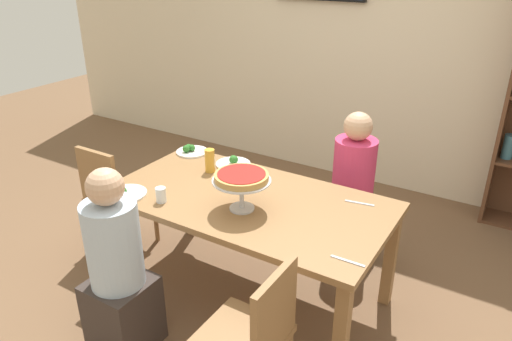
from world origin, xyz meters
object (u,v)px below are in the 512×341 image
(salad_plate_far_diner, at_px, (233,162))
(beer_glass_amber_tall, at_px, (210,161))
(salad_plate_spare, at_px, (126,193))
(chair_near_right, at_px, (254,334))
(cutlery_knife_near, at_px, (348,261))
(water_glass_clear_near, at_px, (161,195))
(diner_near_left, at_px, (118,276))
(deep_dish_pizza_stand, at_px, (242,179))
(diner_far_right, at_px, (351,198))
(chair_head_west, at_px, (112,194))
(salad_plate_near_diner, at_px, (191,150))
(cutlery_fork_near, at_px, (360,203))
(dining_table, at_px, (248,210))

(salad_plate_far_diner, xyz_separation_m, beer_glass_amber_tall, (-0.08, -0.18, 0.06))
(salad_plate_spare, relative_size, beer_glass_amber_tall, 1.56)
(chair_near_right, bearing_deg, cutlery_knife_near, -32.38)
(chair_near_right, relative_size, water_glass_clear_near, 9.11)
(water_glass_clear_near, bearing_deg, diner_near_left, -83.30)
(chair_near_right, height_order, salad_plate_spare, chair_near_right)
(deep_dish_pizza_stand, height_order, salad_plate_spare, deep_dish_pizza_stand)
(water_glass_clear_near, bearing_deg, deep_dish_pizza_stand, 21.42)
(diner_far_right, xyz_separation_m, chair_head_west, (-1.56, -0.86, -0.01))
(diner_near_left, height_order, salad_plate_far_diner, diner_near_left)
(diner_near_left, xyz_separation_m, deep_dish_pizza_stand, (0.42, 0.63, 0.45))
(diner_far_right, distance_m, chair_head_west, 1.78)
(diner_far_right, relative_size, salad_plate_near_diner, 4.78)
(cutlery_fork_near, bearing_deg, chair_near_right, 74.37)
(chair_near_right, distance_m, cutlery_fork_near, 1.08)
(chair_head_west, bearing_deg, deep_dish_pizza_stand, -2.83)
(diner_near_left, xyz_separation_m, cutlery_knife_near, (1.16, 0.46, 0.25))
(chair_near_right, relative_size, salad_plate_spare, 3.39)
(beer_glass_amber_tall, xyz_separation_m, water_glass_clear_near, (0.01, -0.51, -0.03))
(beer_glass_amber_tall, bearing_deg, cutlery_fork_near, 5.68)
(diner_near_left, height_order, beer_glass_amber_tall, diner_near_left)
(chair_head_west, distance_m, beer_glass_amber_tall, 0.84)
(salad_plate_far_diner, xyz_separation_m, water_glass_clear_near, (-0.07, -0.69, 0.02))
(dining_table, xyz_separation_m, water_glass_clear_near, (-0.42, -0.32, 0.13))
(deep_dish_pizza_stand, bearing_deg, salad_plate_far_diner, 128.61)
(chair_head_west, height_order, salad_plate_spare, chair_head_west)
(dining_table, bearing_deg, water_glass_clear_near, -143.14)
(diner_far_right, height_order, chair_near_right, diner_far_right)
(dining_table, relative_size, diner_near_left, 1.54)
(cutlery_fork_near, bearing_deg, deep_dish_pizza_stand, 27.69)
(diner_far_right, bearing_deg, salad_plate_near_diner, -71.11)
(diner_near_left, distance_m, chair_head_west, 1.05)
(chair_near_right, bearing_deg, beer_glass_amber_tall, 45.13)
(chair_head_west, distance_m, salad_plate_far_diner, 0.96)
(deep_dish_pizza_stand, bearing_deg, salad_plate_near_diner, 146.96)
(diner_near_left, distance_m, water_glass_clear_near, 0.54)
(salad_plate_spare, bearing_deg, cutlery_fork_near, 27.34)
(deep_dish_pizza_stand, distance_m, beer_glass_amber_tall, 0.59)
(salad_plate_near_diner, height_order, beer_glass_amber_tall, beer_glass_amber_tall)
(chair_head_west, xyz_separation_m, cutlery_fork_near, (1.78, 0.38, 0.26))
(cutlery_fork_near, bearing_deg, salad_plate_near_diner, -13.12)
(dining_table, xyz_separation_m, chair_near_right, (0.51, -0.74, -0.17))
(dining_table, distance_m, chair_head_west, 1.17)
(salad_plate_near_diner, distance_m, cutlery_fork_near, 1.39)
(salad_plate_near_diner, relative_size, beer_glass_amber_tall, 1.46)
(salad_plate_near_diner, relative_size, cutlery_knife_near, 1.34)
(dining_table, bearing_deg, diner_near_left, -115.88)
(salad_plate_far_diner, distance_m, cutlery_knife_near, 1.33)
(chair_head_west, bearing_deg, salad_plate_near_diner, 49.56)
(cutlery_fork_near, bearing_deg, salad_plate_far_diner, -13.58)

